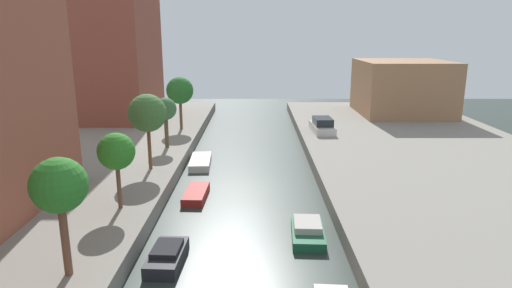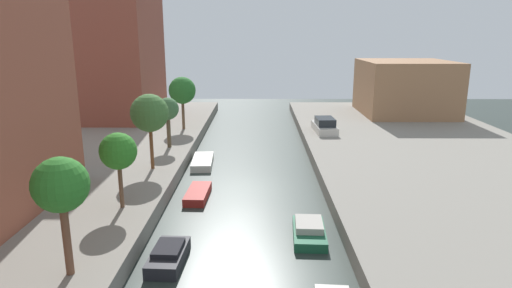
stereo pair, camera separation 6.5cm
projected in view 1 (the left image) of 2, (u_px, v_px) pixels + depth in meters
name	position (u px, v px, depth m)	size (l,w,h in m)	color
ground_plane	(248.00, 187.00, 30.53)	(84.00, 84.00, 0.00)	#2D3833
quay_left	(32.00, 180.00, 30.48)	(20.00, 64.00, 1.00)	gray
quay_right	(466.00, 181.00, 30.34)	(20.00, 64.00, 1.00)	gray
apartment_tower_far	(107.00, 33.00, 48.45)	(10.00, 12.02, 18.73)	brown
low_block_right	(405.00, 87.00, 52.05)	(10.00, 10.47, 6.23)	#9E704C
street_tree_0	(62.00, 186.00, 16.82)	(2.17, 2.17, 4.87)	brown
street_tree_1	(119.00, 152.00, 23.69)	(2.01, 2.01, 4.24)	brown
street_tree_2	(150.00, 113.00, 30.47)	(2.65, 2.65, 5.34)	brown
street_tree_3	(168.00, 110.00, 36.51)	(1.86, 1.86, 4.22)	brown
street_tree_4	(182.00, 91.00, 43.45)	(2.66, 2.66, 5.21)	brown
parked_car	(324.00, 126.00, 42.95)	(2.09, 4.76, 1.43)	beige
moored_boat_left_1	(169.00, 256.00, 20.41)	(1.61, 3.24, 0.86)	#232328
moored_boat_left_2	(198.00, 194.00, 28.58)	(1.46, 3.57, 0.53)	maroon
moored_boat_left_3	(203.00, 162.00, 35.64)	(1.79, 4.32, 0.55)	beige
moored_boat_right_2	(310.00, 231.00, 23.02)	(1.82, 3.53, 0.85)	#195638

